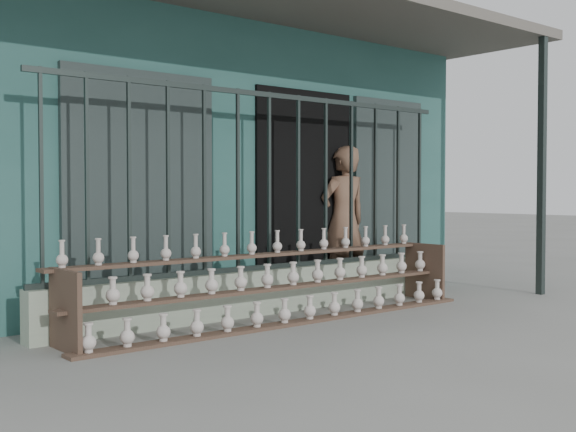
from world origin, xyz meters
TOP-DOWN VIEW (x-y plane):
  - ground at (0.00, 0.00)m, footprint 60.00×60.00m
  - workshop_building at (0.00, 4.23)m, footprint 7.40×6.60m
  - parapet_wall at (0.00, 1.30)m, footprint 5.00×0.20m
  - security_fence at (-0.00, 1.30)m, footprint 5.00×0.04m
  - shelf_rack at (-0.18, 0.88)m, footprint 4.50×0.68m
  - elderly_woman at (1.44, 1.69)m, footprint 0.68×0.48m

SIDE VIEW (x-z plane):
  - ground at x=0.00m, z-range 0.00..0.00m
  - parapet_wall at x=0.00m, z-range 0.00..0.45m
  - shelf_rack at x=-0.18m, z-range -0.06..0.79m
  - elderly_woman at x=1.44m, z-range 0.00..1.78m
  - security_fence at x=0.00m, z-range 0.45..2.25m
  - workshop_building at x=0.00m, z-range 0.02..3.23m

